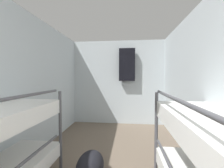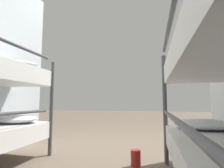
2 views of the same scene
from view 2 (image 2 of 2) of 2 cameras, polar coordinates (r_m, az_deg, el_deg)
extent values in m
plane|color=#6B5B4C|center=(2.65, 0.86, -19.83)|extent=(20.00, 20.00, 0.00)
cylinder|color=#4C4C51|center=(1.94, 16.94, -7.65)|extent=(0.04, 0.04, 1.14)
ellipsoid|color=white|center=(1.79, 27.79, -11.52)|extent=(0.50, 0.40, 0.09)
cylinder|color=#4C4C51|center=(1.00, 20.48, -11.31)|extent=(0.03, 1.66, 0.03)
ellipsoid|color=white|center=(1.83, 26.84, 8.27)|extent=(0.50, 0.40, 0.09)
cylinder|color=#4C4C51|center=(1.12, 19.25, 22.15)|extent=(0.03, 1.66, 0.03)
cylinder|color=#4C4C51|center=(2.30, -19.21, -7.27)|extent=(0.04, 0.04, 1.14)
ellipsoid|color=white|center=(2.32, -28.92, -10.02)|extent=(0.50, 0.40, 0.09)
ellipsoid|color=white|center=(2.35, -28.16, 5.28)|extent=(0.50, 0.40, 0.09)
cylinder|color=#AD231E|center=(1.90, 7.73, -22.91)|extent=(0.10, 0.10, 0.16)
camera|label=1|loc=(2.34, -8.92, 11.40)|focal=24.00mm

